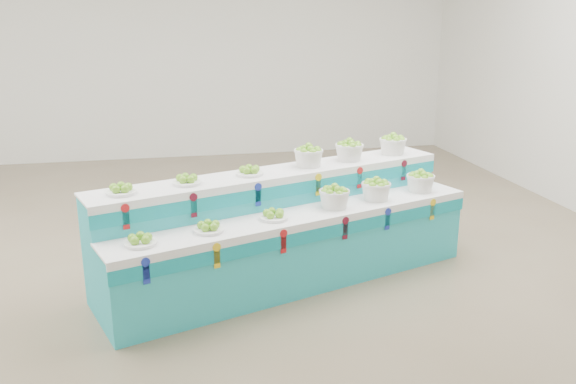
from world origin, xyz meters
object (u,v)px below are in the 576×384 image
object	(u,v)px
plate_upper_mid	(187,179)
basket_upper_right	(393,144)
basket_lower_left	(334,197)
display_stand	(288,229)

from	to	relation	value
plate_upper_mid	basket_upper_right	bearing A→B (deg)	19.00
basket_upper_right	basket_lower_left	bearing A→B (deg)	-138.09
basket_lower_left	basket_upper_right	bearing A→B (deg)	41.91
display_stand	basket_lower_left	world-z (taller)	display_stand
basket_lower_left	plate_upper_mid	world-z (taller)	plate_upper_mid
basket_lower_left	plate_upper_mid	distance (m)	1.37
plate_upper_mid	basket_upper_right	xyz separation A→B (m)	(2.20, 0.76, 0.06)
basket_lower_left	display_stand	bearing A→B (deg)	167.55
display_stand	plate_upper_mid	size ratio (longest dim) A/B	14.12
display_stand	basket_lower_left	bearing A→B (deg)	-31.45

